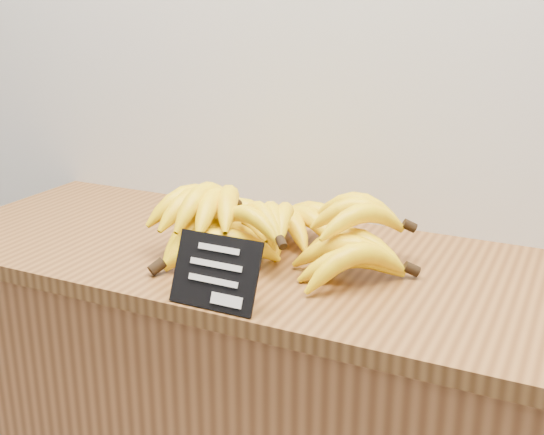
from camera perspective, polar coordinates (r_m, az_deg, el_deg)
The scene contains 3 objects.
counter_top at distance 1.28m, azimuth 0.97°, elevation -3.83°, with size 1.44×0.54×0.03m, color brown.
chalkboard_sign at distance 1.07m, azimuth -4.75°, elevation -4.60°, with size 0.15×0.01×0.12m, color black.
banana_pile at distance 1.26m, azimuth -0.17°, elevation -0.84°, with size 0.50×0.40×0.13m.
Camera 1 is at (0.66, 1.67, 1.40)m, focal length 45.00 mm.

